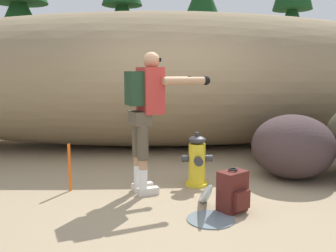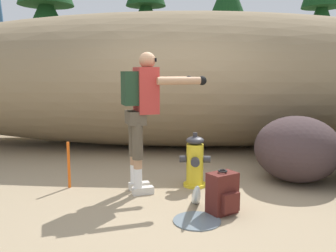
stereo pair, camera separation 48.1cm
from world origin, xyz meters
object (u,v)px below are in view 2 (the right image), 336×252
object	(u,v)px
spare_backpack	(223,194)
boulder_small	(297,149)
utility_worker	(144,104)
boulder_mid	(281,149)
fire_hydrant	(195,162)
survey_stake	(69,165)

from	to	relation	value
spare_backpack	boulder_small	bearing A→B (deg)	101.33
utility_worker	boulder_small	distance (m)	2.19
boulder_mid	spare_backpack	bearing A→B (deg)	-118.31
spare_backpack	utility_worker	bearing A→B (deg)	-162.91
utility_worker	boulder_small	world-z (taller)	utility_worker
fire_hydrant	utility_worker	world-z (taller)	utility_worker
fire_hydrant	spare_backpack	bearing A→B (deg)	-73.29
spare_backpack	boulder_small	distance (m)	1.67
boulder_mid	survey_stake	distance (m)	3.30
spare_backpack	boulder_small	world-z (taller)	boulder_small
utility_worker	boulder_mid	world-z (taller)	utility_worker
utility_worker	spare_backpack	size ratio (longest dim) A/B	3.66
spare_backpack	survey_stake	xyz separation A→B (m)	(-1.89, 0.77, 0.08)
survey_stake	boulder_mid	bearing A→B (deg)	23.70
utility_worker	survey_stake	distance (m)	1.28
utility_worker	spare_backpack	distance (m)	1.43
fire_hydrant	survey_stake	xyz separation A→B (m)	(-1.62, -0.14, -0.02)
spare_backpack	boulder_mid	size ratio (longest dim) A/B	0.57
survey_stake	utility_worker	bearing A→B (deg)	-5.49
utility_worker	boulder_small	xyz separation A→B (m)	(2.02, 0.54, -0.65)
boulder_mid	boulder_small	bearing A→B (deg)	-90.78
survey_stake	fire_hydrant	bearing A→B (deg)	4.99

